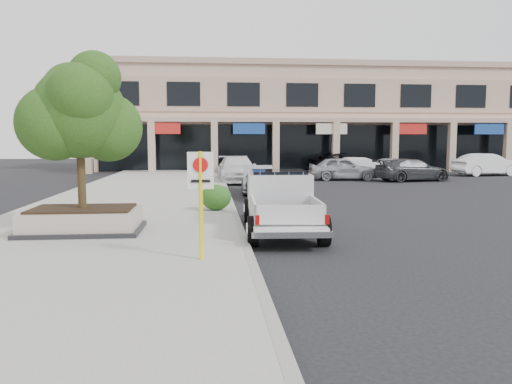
{
  "coord_description": "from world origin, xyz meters",
  "views": [
    {
      "loc": [
        -2.42,
        -13.51,
        2.69
      ],
      "look_at": [
        -1.02,
        1.5,
        1.11
      ],
      "focal_mm": 35.0,
      "sensor_mm": 36.0,
      "label": 1
    }
  ],
  "objects_px": {
    "curb_car_a": "(263,184)",
    "curb_car_b": "(258,179)",
    "curb_car_c": "(237,169)",
    "lot_car_c": "(412,170)",
    "lot_car_d": "(342,162)",
    "lot_car_e": "(395,166)",
    "lot_car_a": "(343,168)",
    "lot_car_b": "(360,167)",
    "curb_car_d": "(235,166)",
    "no_parking_sign": "(201,190)",
    "planter": "(83,220)",
    "planter_tree": "(86,113)",
    "pickup_truck": "(282,203)",
    "lot_car_f": "(487,165)"
  },
  "relations": [
    {
      "from": "curb_car_c",
      "to": "lot_car_b",
      "type": "distance_m",
      "value": 9.63
    },
    {
      "from": "curb_car_d",
      "to": "lot_car_d",
      "type": "bearing_deg",
      "value": 13.55
    },
    {
      "from": "planter_tree",
      "to": "pickup_truck",
      "type": "height_order",
      "value": "planter_tree"
    },
    {
      "from": "planter",
      "to": "pickup_truck",
      "type": "distance_m",
      "value": 5.6
    },
    {
      "from": "pickup_truck",
      "to": "curb_car_a",
      "type": "xyz_separation_m",
      "value": [
        0.36,
        8.5,
        -0.21
      ]
    },
    {
      "from": "pickup_truck",
      "to": "lot_car_f",
      "type": "bearing_deg",
      "value": 51.83
    },
    {
      "from": "curb_car_c",
      "to": "curb_car_d",
      "type": "distance_m",
      "value": 7.2
    },
    {
      "from": "curb_car_d",
      "to": "lot_car_b",
      "type": "distance_m",
      "value": 9.64
    },
    {
      "from": "no_parking_sign",
      "to": "lot_car_a",
      "type": "height_order",
      "value": "no_parking_sign"
    },
    {
      "from": "lot_car_a",
      "to": "lot_car_b",
      "type": "xyz_separation_m",
      "value": [
        1.92,
        2.35,
        -0.06
      ]
    },
    {
      "from": "curb_car_d",
      "to": "lot_car_d",
      "type": "height_order",
      "value": "lot_car_d"
    },
    {
      "from": "planter",
      "to": "curb_car_b",
      "type": "xyz_separation_m",
      "value": [
        5.96,
        10.99,
        0.22
      ]
    },
    {
      "from": "no_parking_sign",
      "to": "lot_car_e",
      "type": "relative_size",
      "value": 0.55
    },
    {
      "from": "curb_car_a",
      "to": "lot_car_d",
      "type": "relative_size",
      "value": 0.67
    },
    {
      "from": "planter_tree",
      "to": "lot_car_b",
      "type": "bearing_deg",
      "value": 55.68
    },
    {
      "from": "lot_car_d",
      "to": "lot_car_e",
      "type": "distance_m",
      "value": 5.83
    },
    {
      "from": "lot_car_d",
      "to": "planter_tree",
      "type": "bearing_deg",
      "value": 127.26
    },
    {
      "from": "planter",
      "to": "lot_car_f",
      "type": "height_order",
      "value": "lot_car_f"
    },
    {
      "from": "lot_car_d",
      "to": "lot_car_e",
      "type": "xyz_separation_m",
      "value": [
        2.61,
        -5.21,
        -0.09
      ]
    },
    {
      "from": "curb_car_d",
      "to": "lot_car_c",
      "type": "distance_m",
      "value": 13.47
    },
    {
      "from": "planter_tree",
      "to": "curb_car_a",
      "type": "distance_m",
      "value": 10.64
    },
    {
      "from": "lot_car_e",
      "to": "curb_car_c",
      "type": "bearing_deg",
      "value": 111.99
    },
    {
      "from": "planter_tree",
      "to": "lot_car_e",
      "type": "xyz_separation_m",
      "value": [
        17.12,
        21.68,
        -2.7
      ]
    },
    {
      "from": "lot_car_b",
      "to": "lot_car_e",
      "type": "relative_size",
      "value": 1.03
    },
    {
      "from": "no_parking_sign",
      "to": "curb_car_c",
      "type": "bearing_deg",
      "value": 84.8
    },
    {
      "from": "curb_car_b",
      "to": "lot_car_c",
      "type": "relative_size",
      "value": 0.84
    },
    {
      "from": "lot_car_c",
      "to": "curb_car_d",
      "type": "bearing_deg",
      "value": 45.36
    },
    {
      "from": "curb_car_c",
      "to": "lot_car_d",
      "type": "distance_m",
      "value": 13.26
    },
    {
      "from": "curb_car_b",
      "to": "lot_car_a",
      "type": "bearing_deg",
      "value": 54.5
    },
    {
      "from": "no_parking_sign",
      "to": "lot_car_f",
      "type": "relative_size",
      "value": 0.46
    },
    {
      "from": "planter",
      "to": "lot_car_a",
      "type": "xyz_separation_m",
      "value": [
        12.4,
        18.59,
        0.3
      ]
    },
    {
      "from": "planter",
      "to": "lot_car_a",
      "type": "bearing_deg",
      "value": 56.29
    },
    {
      "from": "planter_tree",
      "to": "lot_car_f",
      "type": "xyz_separation_m",
      "value": [
        24.15,
        21.5,
        -2.59
      ]
    },
    {
      "from": "pickup_truck",
      "to": "curb_car_b",
      "type": "bearing_deg",
      "value": 90.84
    },
    {
      "from": "lot_car_b",
      "to": "no_parking_sign",
      "type": "bearing_deg",
      "value": 137.63
    },
    {
      "from": "curb_car_b",
      "to": "lot_car_e",
      "type": "distance_m",
      "value": 15.66
    },
    {
      "from": "curb_car_a",
      "to": "curb_car_b",
      "type": "distance_m",
      "value": 2.36
    },
    {
      "from": "lot_car_a",
      "to": "lot_car_c",
      "type": "xyz_separation_m",
      "value": [
        4.34,
        -1.16,
        -0.05
      ]
    },
    {
      "from": "pickup_truck",
      "to": "lot_car_f",
      "type": "distance_m",
      "value": 28.51
    },
    {
      "from": "lot_car_b",
      "to": "lot_car_a",
      "type": "bearing_deg",
      "value": 122.56
    },
    {
      "from": "planter",
      "to": "lot_car_c",
      "type": "xyz_separation_m",
      "value": [
        16.73,
        17.43,
        0.25
      ]
    },
    {
      "from": "curb_car_b",
      "to": "lot_car_f",
      "type": "bearing_deg",
      "value": 35.0
    },
    {
      "from": "curb_car_c",
      "to": "lot_car_c",
      "type": "height_order",
      "value": "curb_car_c"
    },
    {
      "from": "planter",
      "to": "curb_car_d",
      "type": "relative_size",
      "value": 0.65
    },
    {
      "from": "planter_tree",
      "to": "lot_car_d",
      "type": "relative_size",
      "value": 0.69
    },
    {
      "from": "curb_car_a",
      "to": "lot_car_a",
      "type": "bearing_deg",
      "value": 51.36
    },
    {
      "from": "planter_tree",
      "to": "lot_car_a",
      "type": "distance_m",
      "value": 22.3
    },
    {
      "from": "planter_tree",
      "to": "curb_car_a",
      "type": "xyz_separation_m",
      "value": [
        5.8,
        8.48,
        -2.74
      ]
    },
    {
      "from": "planter_tree",
      "to": "planter",
      "type": "bearing_deg",
      "value": -131.03
    },
    {
      "from": "curb_car_b",
      "to": "lot_car_e",
      "type": "height_order",
      "value": "lot_car_e"
    }
  ]
}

